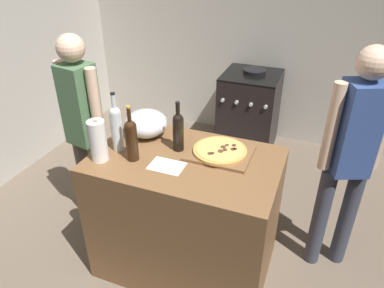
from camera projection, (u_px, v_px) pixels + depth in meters
The scene contains 15 objects.
ground_plane at pixel (219, 200), 3.37m from camera, with size 4.69×3.40×0.02m, color #6B5B4C.
kitchen_wall_rear at pixel (264, 24), 3.87m from camera, with size 4.69×0.10×2.60m, color #BCB7AD.
kitchen_wall_left at pixel (10, 38), 3.36m from camera, with size 0.10×3.40×2.60m, color #BCB7AD.
counter at pixel (187, 215), 2.49m from camera, with size 1.18×0.75×0.93m, color brown.
cutting_board at pixel (220, 153), 2.29m from camera, with size 0.40×0.32×0.02m, color brown.
pizza at pixel (220, 150), 2.28m from camera, with size 0.34×0.34×0.03m.
mixing_bowl at pixel (146, 123), 2.47m from camera, with size 0.30×0.30×0.18m.
paper_towel_roll at pixel (98, 141), 2.18m from camera, with size 0.11×0.11×0.27m.
wine_bottle_clear at pixel (116, 126), 2.27m from camera, with size 0.07×0.07×0.40m.
wine_bottle_dark at pixel (178, 130), 2.28m from camera, with size 0.07×0.07×0.34m.
wine_bottle_green at pixel (131, 138), 2.17m from camera, with size 0.08×0.08×0.36m.
recipe_sheet at pixel (167, 166), 2.18m from camera, with size 0.21×0.15×0.00m, color white.
stove at pixel (249, 111), 3.99m from camera, with size 0.59×0.62×0.91m.
person_in_stripes at pixel (84, 127), 2.67m from camera, with size 0.37×0.23×1.59m.
person_in_red at pixel (350, 154), 2.28m from camera, with size 0.36×0.27×1.63m.
Camera 1 is at (0.73, -1.15, 2.15)m, focal length 33.73 mm.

